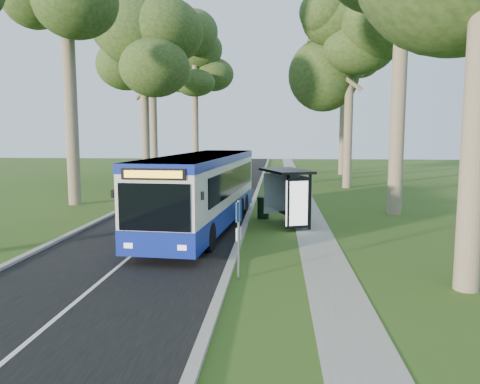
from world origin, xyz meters
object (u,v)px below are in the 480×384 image
Objects in this scene: bus_stop_sign at (239,230)px; car_silver at (167,170)px; car_white at (171,172)px; bus at (203,191)px; litter_bin at (263,208)px; bus_shelter at (289,187)px.

bus_stop_sign is 0.51× the size of car_silver.
car_white is 3.13m from car_silver.
bus reaches higher than car_white.
litter_bin is 22.64m from car_silver.
bus_shelter reaches higher than car_silver.
bus reaches higher than bus_stop_sign.
bus_shelter is at bearing -59.55° from litter_bin.
bus is at bearing -56.35° from car_white.
bus_shelter is at bearing 98.11° from bus_stop_sign.
bus_stop_sign is at bearing -56.16° from car_white.
car_silver is (-9.71, 20.45, 0.20)m from litter_bin.
bus_shelter is at bearing -52.44° from car_silver.
bus is 5.44× the size of bus_stop_sign.
bus is 21.34m from car_white.
bus_stop_sign reaches higher than car_silver.
car_silver reaches higher than litter_bin.
bus_stop_sign is at bearing -67.90° from bus.
bus_shelter is (1.62, 7.68, 0.36)m from bus_stop_sign.
car_white is (-8.18, 27.28, -0.61)m from bus_stop_sign.
car_white is at bearing 126.73° from bus_stop_sign.
litter_bin is (-1.22, 2.08, -1.25)m from bus_shelter.
litter_bin is at bearing -52.92° from car_silver.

